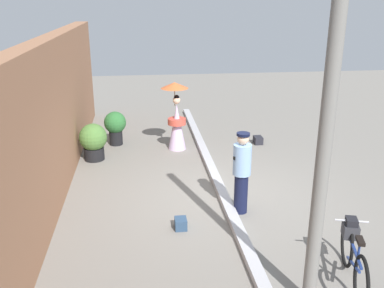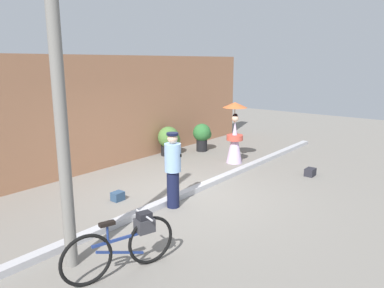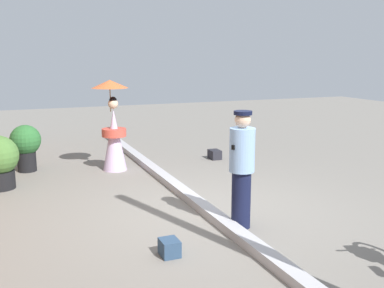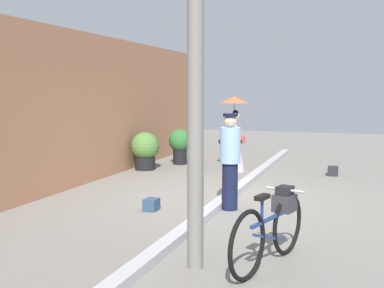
% 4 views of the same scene
% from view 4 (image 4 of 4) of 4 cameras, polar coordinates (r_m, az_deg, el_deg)
% --- Properties ---
extents(ground_plane, '(30.00, 30.00, 0.00)m').
position_cam_4_polar(ground_plane, '(8.69, 4.23, -6.72)').
color(ground_plane, gray).
extents(building_wall, '(14.00, 0.40, 3.18)m').
position_cam_4_polar(building_wall, '(9.94, -15.17, 3.99)').
color(building_wall, '#9E6B4C').
rests_on(building_wall, ground_plane).
extents(sidewalk_curb, '(14.00, 0.20, 0.12)m').
position_cam_4_polar(sidewalk_curb, '(8.68, 4.23, -6.33)').
color(sidewalk_curb, '#B2B2B7').
rests_on(sidewalk_curb, ground_plane).
extents(bicycle_near_officer, '(1.69, 0.61, 0.85)m').
position_cam_4_polar(bicycle_near_officer, '(5.55, 9.56, -9.53)').
color(bicycle_near_officer, black).
rests_on(bicycle_near_officer, ground_plane).
extents(person_officer, '(0.34, 0.37, 1.60)m').
position_cam_4_polar(person_officer, '(7.88, 4.57, -1.80)').
color(person_officer, '#141938').
rests_on(person_officer, ground_plane).
extents(person_with_parasol, '(0.73, 0.73, 1.83)m').
position_cam_4_polar(person_with_parasol, '(11.74, 5.15, 1.07)').
color(person_with_parasol, silver).
rests_on(person_with_parasol, ground_plane).
extents(potted_plant_by_door, '(0.62, 0.61, 0.95)m').
position_cam_4_polar(potted_plant_by_door, '(12.82, -1.38, 0.06)').
color(potted_plant_by_door, black).
rests_on(potted_plant_by_door, ground_plane).
extents(potted_plant_small, '(0.71, 0.70, 0.94)m').
position_cam_4_polar(potted_plant_small, '(11.98, -5.53, -0.63)').
color(potted_plant_small, black).
rests_on(potted_plant_small, ground_plane).
extents(backpack_on_pavement, '(0.25, 0.21, 0.20)m').
position_cam_4_polar(backpack_on_pavement, '(7.96, -4.83, -7.18)').
color(backpack_on_pavement, navy).
rests_on(backpack_on_pavement, ground_plane).
extents(backpack_spare, '(0.32, 0.23, 0.21)m').
position_cam_4_polar(backpack_spare, '(11.62, 16.48, -3.09)').
color(backpack_spare, '#26262D').
rests_on(backpack_spare, ground_plane).
extents(utility_pole, '(0.18, 0.18, 4.80)m').
position_cam_4_polar(utility_pole, '(5.18, 0.41, 11.20)').
color(utility_pole, slate).
rests_on(utility_pole, ground_plane).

